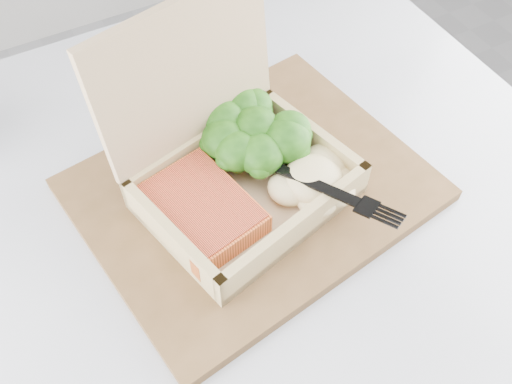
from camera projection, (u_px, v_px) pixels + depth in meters
cafe_table at (245, 326)px, 0.74m from camera, size 0.83×0.83×0.74m
serving_tray at (252, 190)px, 0.62m from camera, size 0.39×0.33×0.02m
takeout_container at (227, 154)px, 0.58m from camera, size 0.24×0.22×0.19m
salmon_fillet at (200, 211)px, 0.57m from camera, size 0.11×0.13×0.02m
broccoli_pile at (256, 134)px, 0.62m from camera, size 0.13×0.13×0.05m
mashed_potatoes at (313, 179)px, 0.59m from camera, size 0.10×0.09×0.03m
plastic_fork at (293, 173)px, 0.57m from camera, size 0.08×0.15×0.02m
receipt at (176, 102)px, 0.71m from camera, size 0.14×0.17×0.00m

